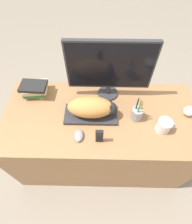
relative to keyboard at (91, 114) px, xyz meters
name	(u,v)px	position (x,y,z in m)	size (l,w,h in m)	color
ground_plane	(99,187)	(0.08, -0.33, -0.72)	(12.00, 12.00, 0.00)	gray
desk	(100,138)	(0.08, 0.00, -0.36)	(1.46, 0.67, 0.70)	#9E7047
keyboard	(91,114)	(0.00, 0.00, 0.00)	(0.38, 0.18, 0.02)	#2D2D33
cat	(92,107)	(0.01, 0.00, 0.09)	(0.34, 0.16, 0.15)	#D18C47
monitor	(110,68)	(0.13, 0.22, 0.26)	(0.61, 0.16, 0.47)	#333338
computer_mouse	(79,135)	(-0.07, -0.18, 0.00)	(0.06, 0.10, 0.03)	gray
coffee_mug	(164,126)	(0.50, -0.11, 0.04)	(0.13, 0.10, 0.10)	silver
pen_cup	(137,114)	(0.33, -0.01, 0.04)	(0.08, 0.08, 0.22)	#939399
baseball	(189,111)	(0.71, 0.03, 0.03)	(0.08, 0.08, 0.08)	silver
phone	(99,136)	(0.06, -0.20, 0.05)	(0.05, 0.02, 0.13)	black
book_stack	(35,89)	(-0.45, 0.21, 0.05)	(0.21, 0.17, 0.11)	#CCC14C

